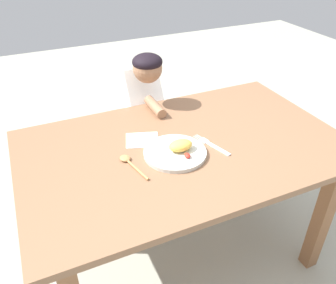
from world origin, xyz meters
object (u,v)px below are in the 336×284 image
at_px(plate, 176,151).
at_px(fork, 212,145).
at_px(person, 143,125).
at_px(spoon, 129,162).

height_order(plate, fork, plate).
distance_m(plate, person, 0.64).
relative_size(spoon, person, 0.20).
distance_m(spoon, person, 0.67).
bearing_deg(person, plate, 83.79).
bearing_deg(spoon, person, -38.05).
xyz_separation_m(plate, fork, (0.18, -0.01, -0.01)).
bearing_deg(plate, person, 83.79).
bearing_deg(plate, spoon, 173.91).
bearing_deg(fork, person, -6.82).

